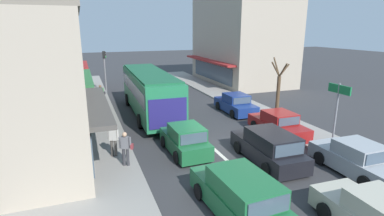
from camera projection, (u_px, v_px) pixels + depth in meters
ground_plane at (216, 151)px, 15.89m from camera, size 140.00×140.00×0.00m
lane_centre_line at (190, 128)px, 19.52m from camera, size 0.20×28.00×0.01m
sidewalk_left at (79, 129)px, 19.03m from camera, size 5.20×44.00×0.14m
kerb_right at (256, 110)px, 23.39m from camera, size 2.80×44.00×0.12m
shopfront_mid_block at (21, 58)px, 20.78m from camera, size 8.17×8.85×8.57m
shopfront_far_end at (37, 59)px, 28.40m from camera, size 8.05×7.12×6.89m
building_right_far at (241, 39)px, 34.88m from camera, size 8.45×12.78×10.19m
city_bus at (149, 90)px, 22.04m from camera, size 2.93×10.91×3.23m
wagon_queue_far_back at (240, 196)px, 10.27m from camera, size 2.10×4.58×1.58m
wagon_adjacent_lane_trail at (269, 147)px, 14.41m from camera, size 2.02×4.54×1.58m
hatchback_behind_bus_near at (185, 140)px, 15.43m from camera, size 1.88×3.73×1.54m
parked_sedan_kerb_front at (357, 160)px, 13.28m from camera, size 1.96×4.23×1.47m
parked_sedan_kerb_second at (278, 125)px, 18.04m from camera, size 1.95×4.23×1.47m
parked_sedan_kerb_third at (235, 104)px, 22.86m from camera, size 1.94×4.22×1.47m
traffic_light_downstreet at (105, 65)px, 28.39m from camera, size 0.33×0.24×4.20m
directional_road_sign at (338, 101)px, 15.38m from camera, size 0.10×1.40×3.60m
street_tree_right at (278, 94)px, 20.07m from camera, size 1.42×1.50×4.41m
pedestrian_with_handbag_near at (101, 93)px, 24.71m from camera, size 0.65×0.26×1.63m
pedestrian_browsing_midblock at (113, 138)px, 14.69m from camera, size 0.53×0.34×1.63m
pedestrian_far_walker at (126, 147)px, 13.66m from camera, size 0.65×0.41×1.63m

